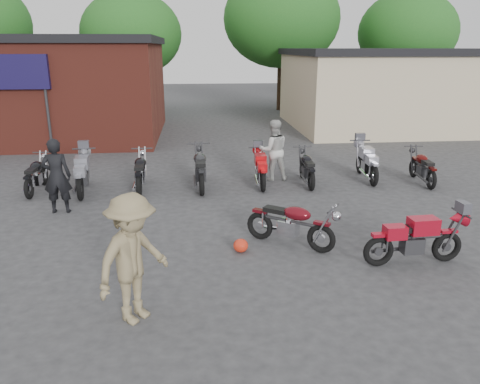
{
  "coord_description": "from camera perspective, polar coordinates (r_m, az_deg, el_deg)",
  "views": [
    {
      "loc": [
        -1.4,
        -7.73,
        3.83
      ],
      "look_at": [
        -0.49,
        1.67,
        0.9
      ],
      "focal_mm": 35.0,
      "sensor_mm": 36.0,
      "label": 1
    }
  ],
  "objects": [
    {
      "name": "sportbike",
      "position": [
        9.12,
        20.69,
        -5.11
      ],
      "size": [
        1.87,
        0.7,
        1.07
      ],
      "primitive_type": null,
      "rotation": [
        0.0,
        0.0,
        0.05
      ],
      "color": "#AD0E21",
      "rests_on": "ground"
    },
    {
      "name": "row_bike_3",
      "position": [
        13.26,
        -4.87,
        3.13
      ],
      "size": [
        0.75,
        2.12,
        1.22
      ],
      "primitive_type": null,
      "rotation": [
        0.0,
        0.0,
        1.59
      ],
      "color": "#242426",
      "rests_on": "ground"
    },
    {
      "name": "helmet",
      "position": [
        9.16,
        0.09,
        -6.54
      ],
      "size": [
        0.36,
        0.36,
        0.27
      ],
      "primitive_type": "ellipsoid",
      "rotation": [
        0.0,
        0.0,
        0.26
      ],
      "color": "red",
      "rests_on": "ground"
    },
    {
      "name": "row_bike_6",
      "position": [
        14.54,
        15.22,
        3.71
      ],
      "size": [
        0.79,
        2.03,
        1.15
      ],
      "primitive_type": null,
      "rotation": [
        0.0,
        0.0,
        1.5
      ],
      "color": "#9797A5",
      "rests_on": "ground"
    },
    {
      "name": "row_bike_1",
      "position": [
        13.48,
        -18.68,
        2.39
      ],
      "size": [
        0.89,
        2.07,
        1.17
      ],
      "primitive_type": null,
      "rotation": [
        0.0,
        0.0,
        1.69
      ],
      "color": "gray",
      "rests_on": "ground"
    },
    {
      "name": "row_bike_0",
      "position": [
        14.01,
        -23.61,
        2.13
      ],
      "size": [
        0.61,
        1.81,
        1.05
      ],
      "primitive_type": null,
      "rotation": [
        0.0,
        0.0,
        1.58
      ],
      "color": "black",
      "rests_on": "ground"
    },
    {
      "name": "row_bike_7",
      "position": [
        14.68,
        21.36,
        3.04
      ],
      "size": [
        0.73,
        1.85,
        1.05
      ],
      "primitive_type": null,
      "rotation": [
        0.0,
        0.0,
        1.49
      ],
      "color": "#480A09",
      "rests_on": "ground"
    },
    {
      "name": "person_light",
      "position": [
        13.97,
        4.12,
        5.11
      ],
      "size": [
        0.91,
        0.73,
        1.81
      ],
      "primitive_type": "imported",
      "rotation": [
        0.0,
        0.0,
        3.2
      ],
      "color": "#B8B8B4",
      "rests_on": "ground"
    },
    {
      "name": "person_tan",
      "position": [
        6.85,
        -12.93,
        -7.95
      ],
      "size": [
        1.35,
        1.41,
        1.93
      ],
      "primitive_type": "imported",
      "rotation": [
        0.0,
        0.0,
        0.87
      ],
      "color": "#8A7A55",
      "rests_on": "ground"
    },
    {
      "name": "brick_building",
      "position": [
        23.09,
        -25.23,
        11.1
      ],
      "size": [
        12.0,
        8.0,
        4.0
      ],
      "primitive_type": "cube",
      "color": "maroon",
      "rests_on": "ground"
    },
    {
      "name": "row_bike_5",
      "position": [
        13.71,
        8.16,
        3.13
      ],
      "size": [
        0.67,
        1.84,
        1.06
      ],
      "primitive_type": null,
      "rotation": [
        0.0,
        0.0,
        1.53
      ],
      "color": "black",
      "rests_on": "ground"
    },
    {
      "name": "tree_3",
      "position": [
        32.6,
        19.55,
        16.25
      ],
      "size": [
        6.08,
        6.08,
        7.6
      ],
      "primitive_type": null,
      "color": "#16531A",
      "rests_on": "ground"
    },
    {
      "name": "person_dark",
      "position": [
        11.91,
        -21.44,
        1.82
      ],
      "size": [
        0.68,
        0.47,
        1.81
      ],
      "primitive_type": "imported",
      "rotation": [
        0.0,
        0.0,
        3.19
      ],
      "color": "black",
      "rests_on": "ground"
    },
    {
      "name": "tree_2",
      "position": [
        30.22,
        5.03,
        18.26
      ],
      "size": [
        7.04,
        7.04,
        8.8
      ],
      "primitive_type": null,
      "color": "#16531A",
      "rests_on": "ground"
    },
    {
      "name": "ground",
      "position": [
        8.73,
        4.31,
        -8.81
      ],
      "size": [
        90.0,
        90.0,
        0.0
      ],
      "primitive_type": "plane",
      "color": "#313234"
    },
    {
      "name": "row_bike_4",
      "position": [
        13.46,
        2.53,
        3.04
      ],
      "size": [
        0.67,
        1.85,
        1.06
      ],
      "primitive_type": null,
      "rotation": [
        0.0,
        0.0,
        1.53
      ],
      "color": "red",
      "rests_on": "ground"
    },
    {
      "name": "vintage_motorcycle",
      "position": [
        9.33,
        6.31,
        -3.51
      ],
      "size": [
        1.86,
        1.59,
        1.08
      ],
      "primitive_type": null,
      "rotation": [
        0.0,
        0.0,
        -0.63
      ],
      "color": "#5A0B13",
      "rests_on": "ground"
    },
    {
      "name": "tree_1",
      "position": [
        29.94,
        -12.98,
        16.58
      ],
      "size": [
        5.92,
        5.92,
        7.4
      ],
      "primitive_type": null,
      "color": "#16531A",
      "rests_on": "ground"
    },
    {
      "name": "row_bike_2",
      "position": [
        13.34,
        -12.03,
        2.65
      ],
      "size": [
        0.69,
        1.93,
        1.11
      ],
      "primitive_type": null,
      "rotation": [
        0.0,
        0.0,
        1.6
      ],
      "color": "black",
      "rests_on": "ground"
    },
    {
      "name": "stucco_building",
      "position": [
        24.87,
        18.34,
        11.6
      ],
      "size": [
        10.0,
        8.0,
        3.5
      ],
      "primitive_type": "cube",
      "color": "#C1AF8A",
      "rests_on": "ground"
    }
  ]
}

